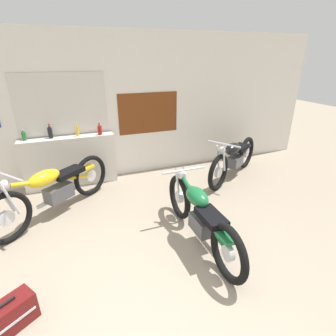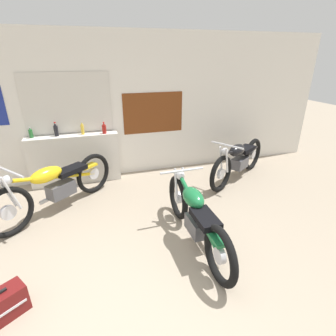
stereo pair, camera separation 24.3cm
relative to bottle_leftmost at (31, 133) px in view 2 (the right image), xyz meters
The scene contains 10 objects.
wall_back 1.23m from the bottle_leftmost, ahead, with size 10.00×0.07×2.80m.
sill_counter 0.90m from the bottle_leftmost, ahead, with size 1.68×0.28×0.97m.
bottle_leftmost is the anchor object (origin of this frame).
bottle_left_center 0.43m from the bottle_leftmost, ahead, with size 0.08×0.08×0.26m.
bottle_center 0.90m from the bottle_leftmost, ahead, with size 0.06×0.06×0.25m.
bottle_right_center 1.30m from the bottle_leftmost, ahead, with size 0.08×0.08×0.22m.
motorcycle_green 3.38m from the bottle_leftmost, 48.07° to the right, with size 0.64×2.02×0.86m.
motorcycle_yellow 1.29m from the bottle_leftmost, 68.65° to the right, with size 1.79×1.52×0.94m.
motorcycle_black 3.96m from the bottle_leftmost, 12.69° to the right, with size 1.79×1.17×0.88m.
hard_case_darkred 3.10m from the bottle_leftmost, 89.33° to the right, with size 0.47×0.41×0.32m.
Camera 2 is at (-0.16, -1.59, 2.35)m, focal length 28.00 mm.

